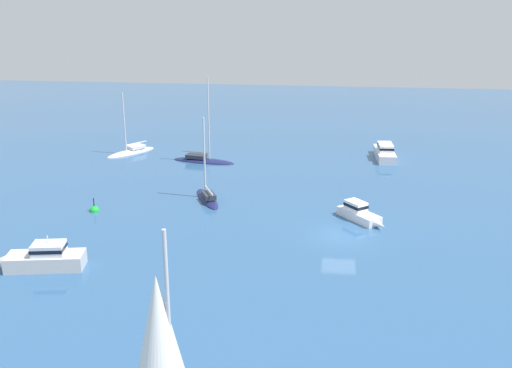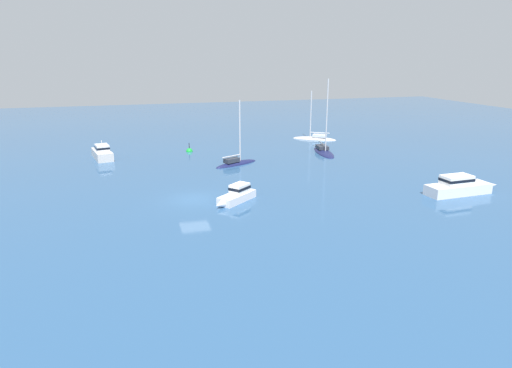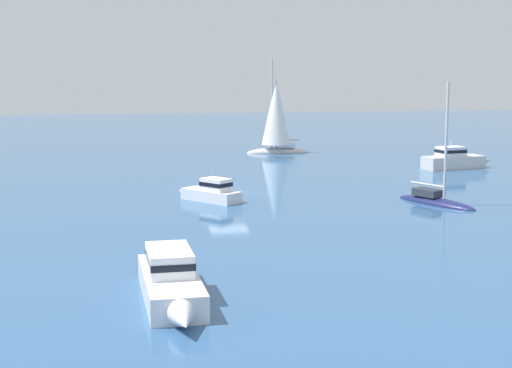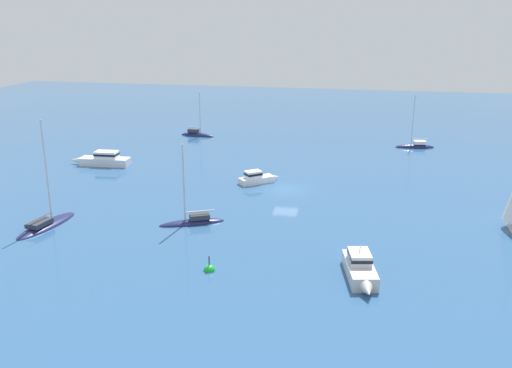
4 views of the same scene
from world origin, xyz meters
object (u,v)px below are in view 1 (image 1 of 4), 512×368
(cabin_cruiser, at_px, (359,213))
(sailboat_1, at_px, (160,359))
(sailboat, at_px, (131,152))
(sloop_2, at_px, (207,198))
(motor_cruiser, at_px, (384,152))
(ketch, at_px, (203,160))
(powerboat, at_px, (42,258))
(channel_buoy, at_px, (95,211))

(cabin_cruiser, distance_m, sailboat_1, 25.94)
(sailboat, height_order, sailboat_1, sailboat_1)
(cabin_cruiser, distance_m, sloop_2, 13.29)
(sloop_2, bearing_deg, sailboat_1, 162.38)
(motor_cruiser, bearing_deg, sailboat, 90.50)
(motor_cruiser, xyz_separation_m, sloop_2, (-16.41, 16.39, -0.52))
(ketch, distance_m, sloop_2, 12.55)
(powerboat, bearing_deg, sloop_2, -128.98)
(cabin_cruiser, relative_size, channel_buoy, 2.81)
(sailboat_1, xyz_separation_m, sloop_2, (27.42, 4.20, -2.99))
(ketch, relative_size, sailboat_1, 1.05)
(motor_cruiser, relative_size, channel_buoy, 4.89)
(sailboat_1, xyz_separation_m, channel_buoy, (23.42, 12.80, -3.16))
(powerboat, height_order, ketch, ketch)
(sloop_2, height_order, channel_buoy, sloop_2)
(powerboat, height_order, channel_buoy, powerboat)
(sailboat, height_order, sloop_2, sloop_2)
(motor_cruiser, bearing_deg, ketch, 99.61)
(ketch, bearing_deg, sloop_2, -66.16)
(sailboat_1, bearing_deg, motor_cruiser, 74.63)
(ketch, xyz_separation_m, sailboat_1, (-39.57, -7.33, 3.01))
(ketch, height_order, sloop_2, ketch)
(powerboat, bearing_deg, sailboat, -92.65)
(powerboat, height_order, motor_cruiser, powerboat)
(sailboat, height_order, ketch, ketch)
(sailboat, bearing_deg, channel_buoy, 44.78)
(powerboat, xyz_separation_m, sailboat_1, (-12.88, -11.82, 2.47))
(ketch, bearing_deg, powerboat, -90.16)
(motor_cruiser, xyz_separation_m, channel_buoy, (-20.40, 24.99, -0.69))
(powerboat, distance_m, sloop_2, 16.43)
(channel_buoy, bearing_deg, motor_cruiser, -50.77)
(sailboat, distance_m, ketch, 9.36)
(cabin_cruiser, height_order, ketch, ketch)
(sailboat, bearing_deg, sailboat_1, 55.35)
(powerboat, bearing_deg, sailboat_1, 121.25)
(sailboat, distance_m, sailboat_1, 45.38)
(sailboat, distance_m, motor_cruiser, 28.54)
(sailboat, bearing_deg, motor_cruiser, 127.44)
(sailboat_1, bearing_deg, sloop_2, 98.88)
(sailboat_1, relative_size, sloop_2, 1.21)
(sailboat_1, distance_m, channel_buoy, 26.88)
(cabin_cruiser, bearing_deg, motor_cruiser, 129.91)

